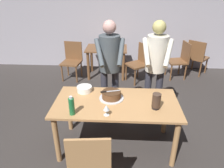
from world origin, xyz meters
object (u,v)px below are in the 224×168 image
(hurricane_lamp, at_px, (156,101))
(plate_stack, at_px, (84,89))
(wine_glass_near, at_px, (106,108))
(background_chair_0, at_px, (180,59))
(background_chair_1, at_px, (197,56))
(person_cutting_cake, at_px, (110,63))
(background_table, at_px, (107,54))
(background_chair_2, at_px, (72,59))
(cake_on_platter, at_px, (111,95))
(person_standing_beside, at_px, (156,63))
(main_dining_table, at_px, (116,109))
(cake_knife, at_px, (106,92))
(chair_near_side, at_px, (90,161))
(water_bottle, at_px, (72,106))
(background_chair_3, at_px, (140,62))

(hurricane_lamp, bearing_deg, plate_stack, 157.56)
(hurricane_lamp, bearing_deg, wine_glass_near, -163.56)
(background_chair_0, bearing_deg, background_chair_1, 25.60)
(person_cutting_cake, distance_m, background_table, 2.01)
(background_chair_2, bearing_deg, background_table, 12.40)
(cake_on_platter, height_order, person_standing_beside, person_standing_beside)
(main_dining_table, relative_size, person_cutting_cake, 0.97)
(cake_knife, height_order, wine_glass_near, wine_glass_near)
(chair_near_side, bearing_deg, main_dining_table, 72.81)
(cake_on_platter, bearing_deg, hurricane_lamp, -20.82)
(water_bottle, distance_m, background_chair_2, 2.79)
(cake_knife, distance_m, hurricane_lamp, 0.68)
(hurricane_lamp, distance_m, background_chair_0, 2.87)
(plate_stack, relative_size, person_standing_beside, 0.13)
(wine_glass_near, xyz_separation_m, background_chair_2, (-1.06, 2.69, -0.36))
(cake_on_platter, bearing_deg, background_table, 96.08)
(main_dining_table, height_order, water_bottle, water_bottle)
(wine_glass_near, relative_size, person_standing_beside, 0.08)
(person_standing_beside, xyz_separation_m, background_chair_2, (-1.75, 1.72, -0.58))
(plate_stack, distance_m, background_chair_0, 3.01)
(main_dining_table, relative_size, wine_glass_near, 11.64)
(person_cutting_cake, height_order, background_chair_0, person_cutting_cake)
(plate_stack, xyz_separation_m, wine_glass_near, (0.37, -0.59, 0.06))
(plate_stack, xyz_separation_m, person_cutting_cake, (0.35, 0.35, 0.29))
(cake_on_platter, relative_size, background_chair_3, 0.38)
(main_dining_table, relative_size, background_chair_1, 1.86)
(main_dining_table, xyz_separation_m, background_chair_0, (1.48, 2.55, -0.15))
(cake_on_platter, distance_m, background_chair_3, 2.29)
(chair_near_side, xyz_separation_m, background_chair_2, (-0.92, 3.18, 0.00))
(cake_knife, height_order, background_chair_1, background_chair_1)
(wine_glass_near, bearing_deg, background_chair_1, 56.12)
(main_dining_table, distance_m, background_chair_0, 2.95)
(background_table, bearing_deg, wine_glass_near, -85.52)
(hurricane_lamp, relative_size, chair_near_side, 0.23)
(cake_on_platter, relative_size, background_table, 0.34)
(main_dining_table, bearing_deg, background_chair_2, 116.12)
(cake_knife, distance_m, wine_glass_near, 0.39)
(cake_knife, distance_m, plate_stack, 0.40)
(cake_knife, distance_m, background_chair_2, 2.55)
(background_table, bearing_deg, person_cutting_cake, -83.92)
(plate_stack, bearing_deg, chair_near_side, -77.76)
(plate_stack, distance_m, background_chair_3, 2.25)
(main_dining_table, xyz_separation_m, plate_stack, (-0.48, 0.28, 0.15))
(cake_on_platter, relative_size, background_chair_2, 0.38)
(cake_on_platter, distance_m, wine_glass_near, 0.41)
(plate_stack, bearing_deg, water_bottle, -94.57)
(hurricane_lamp, bearing_deg, main_dining_table, 165.71)
(water_bottle, bearing_deg, person_standing_beside, 41.19)
(main_dining_table, xyz_separation_m, background_table, (-0.33, 2.56, -0.06))
(cake_on_platter, distance_m, background_chair_0, 2.92)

